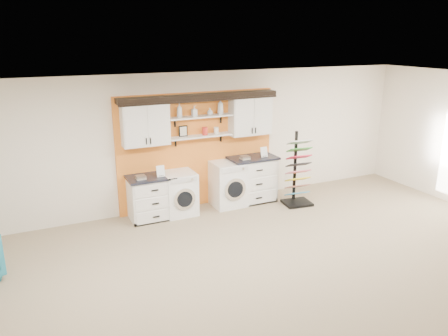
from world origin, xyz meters
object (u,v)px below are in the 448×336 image
base_cabinet_left (151,197)px  washer (179,193)px  base_cabinet_right (252,179)px  dryer (228,184)px  sample_rack (297,181)px

base_cabinet_left → washer: 0.58m
base_cabinet_right → dryer: base_cabinet_right is taller
sample_rack → dryer: bearing=164.5°
washer → sample_rack: sample_rack is taller
base_cabinet_left → base_cabinet_right: 2.26m
base_cabinet_right → sample_rack: (0.79, -0.57, 0.01)m
base_cabinet_right → dryer: bearing=-179.7°
base_cabinet_right → sample_rack: bearing=-35.8°
base_cabinet_left → washer: size_ratio=1.02×
sample_rack → washer: bearing=174.0°
washer → base_cabinet_right: bearing=0.1°
washer → base_cabinet_left: bearing=179.7°
base_cabinet_left → dryer: 1.68m
base_cabinet_right → washer: 1.68m
dryer → sample_rack: sample_rack is taller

